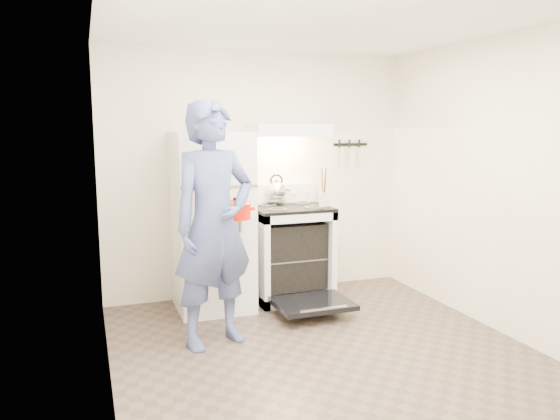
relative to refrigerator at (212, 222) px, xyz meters
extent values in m
plane|color=brown|center=(0.58, -1.45, -0.85)|extent=(3.60, 3.60, 0.00)
cube|color=#F7ECCE|center=(0.58, 0.35, 0.40)|extent=(3.20, 0.02, 2.50)
cube|color=white|center=(0.00, 0.00, 0.00)|extent=(0.70, 0.70, 1.70)
cube|color=white|center=(0.81, 0.02, -0.39)|extent=(0.76, 0.65, 0.92)
cube|color=black|center=(0.81, 0.02, 0.09)|extent=(0.76, 0.65, 0.03)
cube|color=white|center=(0.81, 0.31, 0.20)|extent=(0.76, 0.07, 0.20)
cube|color=black|center=(0.81, -0.57, -0.72)|extent=(0.70, 0.54, 0.04)
cube|color=slate|center=(0.81, 0.02, -0.41)|extent=(0.60, 0.52, 0.01)
cube|color=white|center=(0.81, 0.10, 0.86)|extent=(0.76, 0.50, 0.12)
cube|color=black|center=(1.63, 0.33, 0.70)|extent=(0.40, 0.02, 0.03)
cylinder|color=#8A6247|center=(0.90, 0.05, -0.40)|extent=(0.36, 0.36, 0.02)
cylinder|color=silver|center=(1.06, -0.24, 0.20)|extent=(0.10, 0.10, 0.13)
imported|color=navy|center=(-0.18, -0.87, 0.13)|extent=(0.83, 0.67, 1.96)
camera|label=1|loc=(-1.12, -5.04, 0.92)|focal=35.00mm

